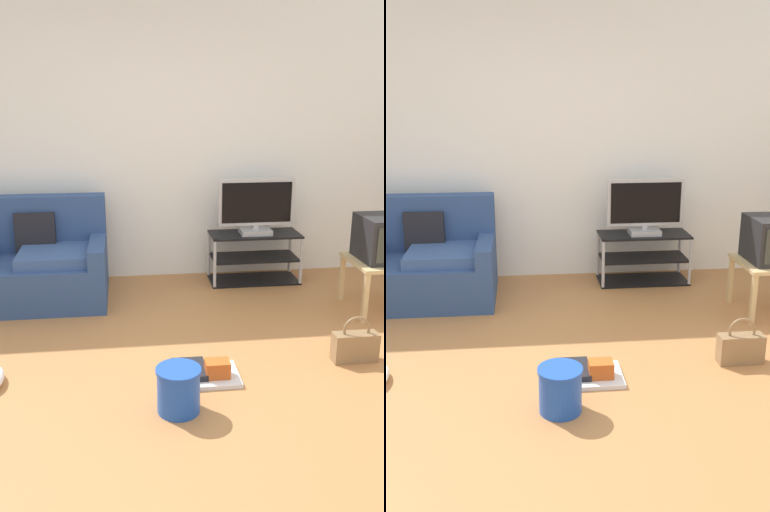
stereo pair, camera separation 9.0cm
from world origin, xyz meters
TOP-DOWN VIEW (x-y plane):
  - ground_plane at (0.00, 0.00)m, footprint 9.00×9.80m
  - wall_back at (0.00, 2.45)m, footprint 9.00×0.10m
  - couch at (-1.27, 1.88)m, footprint 1.76×0.87m
  - tv_stand at (1.04, 2.10)m, footprint 0.88×0.40m
  - flat_tv at (1.04, 2.08)m, footprint 0.74×0.22m
  - side_table at (1.95, 1.22)m, footprint 0.55×0.55m
  - handbag at (1.35, 0.35)m, footprint 0.32×0.12m
  - cleaning_bucket at (0.06, -0.12)m, footprint 0.27×0.27m
  - floor_tray at (0.26, 0.25)m, footprint 0.47×0.34m

SIDE VIEW (x-z plane):
  - ground_plane at x=0.00m, z-range -0.02..0.00m
  - floor_tray at x=0.26m, z-range -0.03..0.11m
  - handbag at x=1.35m, z-range -0.05..0.28m
  - cleaning_bucket at x=0.06m, z-range 0.01..0.29m
  - tv_stand at x=1.04m, z-range 0.00..0.49m
  - couch at x=-1.27m, z-range -0.13..0.78m
  - side_table at x=1.95m, z-range 0.16..0.61m
  - flat_tv at x=1.04m, z-range 0.49..1.02m
  - wall_back at x=0.00m, z-range 0.00..2.70m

